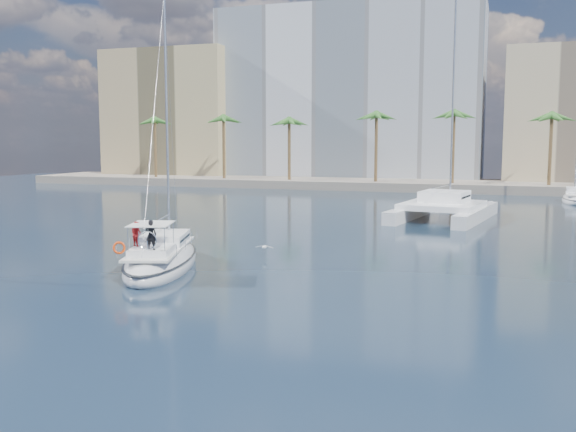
% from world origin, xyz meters
% --- Properties ---
extents(ground, '(160.00, 160.00, 0.00)m').
position_xyz_m(ground, '(0.00, 0.00, 0.00)').
color(ground, black).
rests_on(ground, ground).
extents(quay, '(120.00, 14.00, 1.20)m').
position_xyz_m(quay, '(0.00, 61.00, 0.60)').
color(quay, gray).
rests_on(quay, ground).
extents(building_modern, '(42.00, 16.00, 28.00)m').
position_xyz_m(building_modern, '(-12.00, 73.00, 14.00)').
color(building_modern, white).
rests_on(building_modern, ground).
extents(building_tan_left, '(22.00, 14.00, 22.00)m').
position_xyz_m(building_tan_left, '(-42.00, 69.00, 11.00)').
color(building_tan_left, tan).
rests_on(building_tan_left, ground).
extents(palm_left, '(3.60, 3.60, 12.30)m').
position_xyz_m(palm_left, '(-34.00, 57.00, 10.28)').
color(palm_left, brown).
rests_on(palm_left, ground).
extents(palm_centre, '(3.60, 3.60, 12.30)m').
position_xyz_m(palm_centre, '(0.00, 57.00, 10.28)').
color(palm_centre, brown).
rests_on(palm_centre, ground).
extents(main_sloop, '(6.48, 11.15, 15.78)m').
position_xyz_m(main_sloop, '(-5.18, -1.24, 0.50)').
color(main_sloop, silver).
rests_on(main_sloop, ground).
extents(catamaran, '(8.89, 14.59, 19.76)m').
position_xyz_m(catamaran, '(7.40, 26.05, 1.19)').
color(catamaran, silver).
rests_on(catamaran, ground).
extents(seagull, '(1.14, 0.49, 0.21)m').
position_xyz_m(seagull, '(-1.15, 3.99, 0.57)').
color(seagull, silver).
rests_on(seagull, ground).
extents(moored_yacht_a, '(3.37, 9.52, 11.90)m').
position_xyz_m(moored_yacht_a, '(20.00, 47.00, 0.00)').
color(moored_yacht_a, silver).
rests_on(moored_yacht_a, ground).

